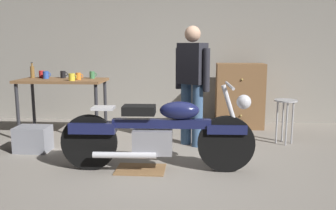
{
  "coord_description": "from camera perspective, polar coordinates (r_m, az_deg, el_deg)",
  "views": [
    {
      "loc": [
        0.3,
        -3.81,
        1.43
      ],
      "look_at": [
        -0.03,
        0.7,
        0.65
      ],
      "focal_mm": 38.17,
      "sensor_mm": 36.0,
      "label": 1
    }
  ],
  "objects": [
    {
      "name": "wooden_dresser",
      "position": [
        6.22,
        11.37,
        1.45
      ],
      "size": [
        0.8,
        0.47,
        1.1
      ],
      "color": "brown",
      "rests_on": "ground_plane"
    },
    {
      "name": "drip_tray",
      "position": [
        4.17,
        -4.4,
        -10.21
      ],
      "size": [
        0.56,
        0.4,
        0.01
      ],
      "primitive_type": "cube",
      "color": "olive",
      "rests_on": "ground_plane"
    },
    {
      "name": "motorcycle",
      "position": [
        4.01,
        -1.53,
        -4.36
      ],
      "size": [
        2.19,
        0.6,
        1.0
      ],
      "rotation": [
        0.0,
        0.0,
        0.03
      ],
      "color": "black",
      "rests_on": "ground_plane"
    },
    {
      "name": "mug_blue_enamel",
      "position": [
        5.79,
        -18.9,
        4.57
      ],
      "size": [
        0.12,
        0.09,
        0.11
      ],
      "color": "#2D51AD",
      "rests_on": "workbench"
    },
    {
      "name": "workbench",
      "position": [
        5.64,
        -16.55,
        2.84
      ],
      "size": [
        1.3,
        0.64,
        0.9
      ],
      "color": "brown",
      "rests_on": "ground_plane"
    },
    {
      "name": "mug_orange_travel",
      "position": [
        5.48,
        -14.11,
        4.48
      ],
      "size": [
        0.12,
        0.08,
        0.1
      ],
      "color": "orange",
      "rests_on": "workbench"
    },
    {
      "name": "back_wall",
      "position": [
        6.62,
        1.66,
        10.81
      ],
      "size": [
        8.0,
        0.12,
        3.1
      ],
      "primitive_type": "cube",
      "color": "gray",
      "rests_on": "ground_plane"
    },
    {
      "name": "mug_green_speckled",
      "position": [
        5.64,
        -12.0,
        4.72
      ],
      "size": [
        0.11,
        0.08,
        0.11
      ],
      "color": "#3D7F4C",
      "rests_on": "workbench"
    },
    {
      "name": "storage_bin",
      "position": [
        5.13,
        -20.74,
        -5.08
      ],
      "size": [
        0.44,
        0.32,
        0.34
      ],
      "primitive_type": "cube",
      "color": "gray",
      "rests_on": "ground_plane"
    },
    {
      "name": "ground_plane",
      "position": [
        4.08,
        -0.28,
        -10.72
      ],
      "size": [
        12.0,
        12.0,
        0.0
      ],
      "primitive_type": "plane",
      "color": "gray"
    },
    {
      "name": "mug_black_matte",
      "position": [
        5.81,
        -16.4,
        4.7
      ],
      "size": [
        0.12,
        0.08,
        0.11
      ],
      "color": "black",
      "rests_on": "workbench"
    },
    {
      "name": "mug_red_diner",
      "position": [
        5.95,
        -19.51,
        4.65
      ],
      "size": [
        0.12,
        0.08,
        0.11
      ],
      "color": "red",
      "rests_on": "workbench"
    },
    {
      "name": "person_standing",
      "position": [
        4.98,
        3.87,
        3.93
      ],
      "size": [
        0.47,
        0.4,
        1.67
      ],
      "rotation": [
        0.0,
        0.0,
        2.5
      ],
      "color": "#3E5D85",
      "rests_on": "ground_plane"
    },
    {
      "name": "shop_stool",
      "position": [
        5.37,
        18.23,
        -0.7
      ],
      "size": [
        0.32,
        0.32,
        0.64
      ],
      "color": "#B2B2B7",
      "rests_on": "ground_plane"
    },
    {
      "name": "bottle",
      "position": [
        6.01,
        -20.85,
        5.01
      ],
      "size": [
        0.06,
        0.06,
        0.24
      ],
      "color": "olive",
      "rests_on": "workbench"
    },
    {
      "name": "mug_yellow_tall",
      "position": [
        5.36,
        -15.1,
        4.33
      ],
      "size": [
        0.12,
        0.09,
        0.11
      ],
      "color": "yellow",
      "rests_on": "workbench"
    }
  ]
}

